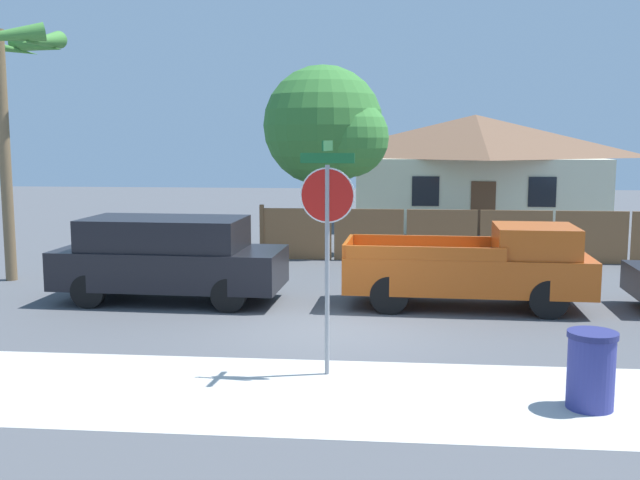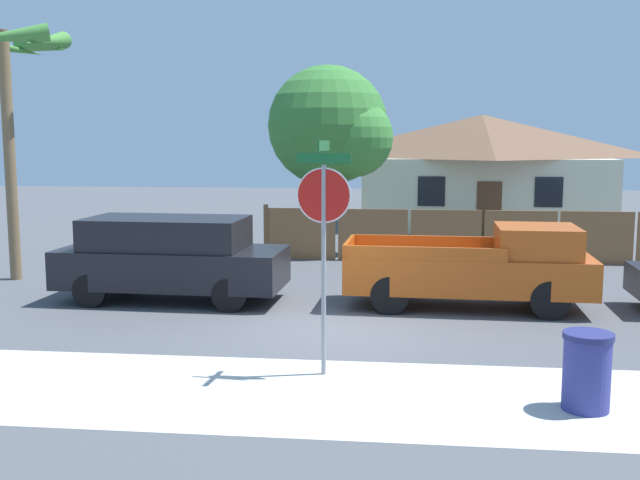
# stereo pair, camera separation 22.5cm
# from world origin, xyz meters

# --- Properties ---
(ground_plane) EXTENTS (80.00, 80.00, 0.00)m
(ground_plane) POSITION_xyz_m (0.00, 0.00, 0.00)
(ground_plane) COLOR #4C4F54
(sidewalk_strip) EXTENTS (36.00, 3.20, 0.01)m
(sidewalk_strip) POSITION_xyz_m (0.00, -3.60, 0.00)
(sidewalk_strip) COLOR beige
(sidewalk_strip) RESTS_ON ground
(wooden_fence) EXTENTS (14.92, 0.12, 1.62)m
(wooden_fence) POSITION_xyz_m (4.65, 8.12, 0.76)
(wooden_fence) COLOR brown
(wooden_fence) RESTS_ON ground
(house) EXTENTS (10.14, 7.07, 4.52)m
(house) POSITION_xyz_m (4.44, 17.55, 2.34)
(house) COLOR beige
(house) RESTS_ON ground
(oak_tree) EXTENTS (3.92, 3.73, 5.83)m
(oak_tree) POSITION_xyz_m (-0.90, 9.69, 3.86)
(oak_tree) COLOR brown
(oak_tree) RESTS_ON ground
(palm_tree) EXTENTS (3.06, 3.28, 6.27)m
(palm_tree) POSITION_xyz_m (-8.49, 4.16, 5.41)
(palm_tree) COLOR brown
(palm_tree) RESTS_ON ground
(red_suv) EXTENTS (4.98, 2.18, 1.85)m
(red_suv) POSITION_xyz_m (-3.77, 2.14, 0.99)
(red_suv) COLOR black
(red_suv) RESTS_ON ground
(orange_pickup) EXTENTS (5.16, 2.05, 1.77)m
(orange_pickup) POSITION_xyz_m (2.89, 2.13, 0.87)
(orange_pickup) COLOR #B74C14
(orange_pickup) RESTS_ON ground
(stop_sign) EXTENTS (0.82, 0.73, 3.53)m
(stop_sign) POSITION_xyz_m (0.13, -2.69, 2.41)
(stop_sign) COLOR gray
(stop_sign) RESTS_ON ground
(trash_bin) EXTENTS (0.66, 0.66, 1.05)m
(trash_bin) POSITION_xyz_m (3.73, -3.81, 0.53)
(trash_bin) COLOR navy
(trash_bin) RESTS_ON ground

